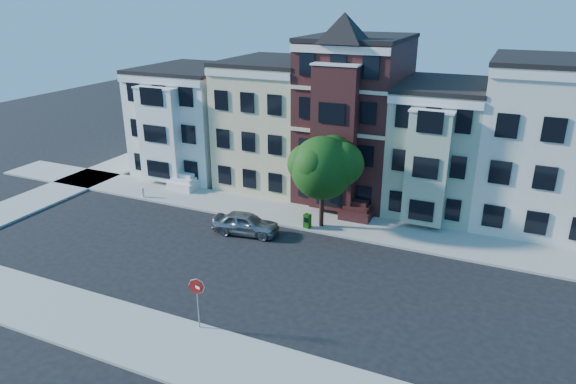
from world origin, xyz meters
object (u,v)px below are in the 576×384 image
at_px(street_tree, 322,172).
at_px(stop_sign, 198,300).
at_px(parked_car, 246,223).
at_px(fire_hydrant, 143,193).
at_px(newspaper_box, 307,221).

xyz_separation_m(street_tree, stop_sign, (-1.20, -13.27, -2.41)).
bearing_deg(parked_car, street_tree, -63.42).
relative_size(street_tree, fire_hydrant, 12.31).
height_order(street_tree, stop_sign, street_tree).
bearing_deg(fire_hydrant, stop_sign, -43.00).
relative_size(street_tree, parked_car, 1.75).
bearing_deg(street_tree, fire_hydrant, -177.48).
relative_size(newspaper_box, stop_sign, 0.33).
bearing_deg(stop_sign, fire_hydrant, 150.20).
height_order(street_tree, newspaper_box, street_tree).
bearing_deg(fire_hydrant, newspaper_box, -0.08).
xyz_separation_m(street_tree, newspaper_box, (-0.77, -0.67, -3.41)).
distance_m(street_tree, parked_car, 6.16).
xyz_separation_m(parked_car, newspaper_box, (3.51, 2.29, -0.12)).
relative_size(parked_car, newspaper_box, 4.54).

